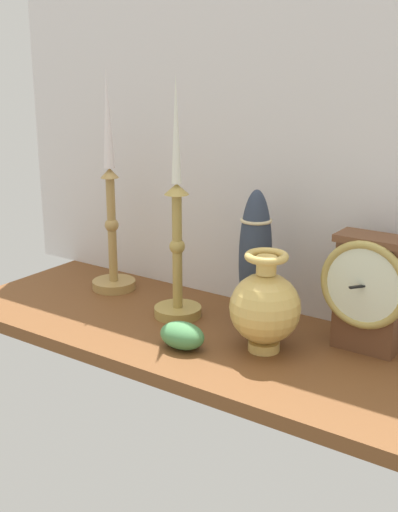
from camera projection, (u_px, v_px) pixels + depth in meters
ground_plane at (204, 338)px, 120.97cm from camera, size 100.00×36.00×2.40cm
back_wall at (261, 139)px, 125.65cm from camera, size 120.00×2.00×65.00cm
mantel_clock at (368, 291)px, 110.27cm from camera, size 14.86×8.80×19.75cm
candlestick_tall_left at (177, 248)px, 123.98cm from camera, size 8.96×8.96×44.71cm
candlestick_tall_center at (111, 218)px, 138.14cm from camera, size 9.09×9.09×45.32cm
brass_vase_bulbous at (265, 306)px, 110.93cm from camera, size 11.92×11.92×17.15cm
tall_ceramic_vase at (255, 258)px, 120.57cm from camera, size 5.97×5.97×25.16cm
ivy_sprig at (182, 335)px, 113.37cm from camera, size 8.23×5.76×4.53cm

